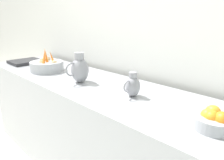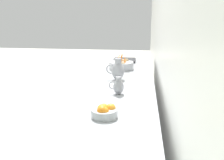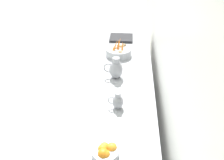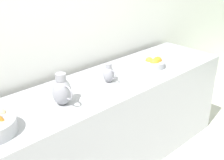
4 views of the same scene
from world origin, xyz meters
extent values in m
plane|color=beige|center=(0.00, 0.00, 0.00)|extent=(16.16, 16.16, 0.00)
cube|color=silver|center=(-1.95, 0.69, 1.50)|extent=(0.10, 9.15, 3.00)
cube|color=#9EA0A5|center=(-1.49, 0.19, 0.46)|extent=(0.71, 3.23, 0.92)
cylinder|color=#9EA0A5|center=(-1.42, -0.62, 0.97)|extent=(0.33, 0.33, 0.10)
torus|color=#9EA0A5|center=(-1.42, -0.62, 0.93)|extent=(0.20, 0.20, 0.01)
cone|color=orange|center=(-1.42, -0.66, 1.07)|extent=(0.08, 0.07, 0.16)
cone|color=orange|center=(-1.37, -0.58, 1.07)|extent=(0.10, 0.10, 0.16)
cone|color=orange|center=(-1.41, -0.61, 1.07)|extent=(0.05, 0.08, 0.16)
cone|color=orange|center=(-1.46, -0.60, 1.06)|extent=(0.04, 0.09, 0.13)
ellipsoid|color=tan|center=(-1.44, -0.52, 1.02)|extent=(0.06, 0.05, 0.05)
ellipsoid|color=#9E7F56|center=(-1.48, -0.72, 1.02)|extent=(0.06, 0.05, 0.05)
ellipsoid|color=tan|center=(-1.41, -0.70, 1.02)|extent=(0.06, 0.05, 0.05)
ellipsoid|color=tan|center=(-1.37, -0.63, 1.02)|extent=(0.06, 0.05, 0.04)
ellipsoid|color=tan|center=(-1.45, -0.68, 1.02)|extent=(0.07, 0.06, 0.05)
cylinder|color=#9EA0A5|center=(-1.42, 1.03, 0.95)|extent=(0.21, 0.21, 0.06)
sphere|color=orange|center=(-1.41, 1.07, 0.98)|extent=(0.08, 0.08, 0.08)
sphere|color=orange|center=(-1.40, 1.02, 0.98)|extent=(0.07, 0.07, 0.07)
sphere|color=orange|center=(-1.46, 1.00, 0.98)|extent=(0.08, 0.08, 0.08)
sphere|color=orange|center=(-1.41, 1.00, 0.98)|extent=(0.07, 0.07, 0.07)
sphere|color=orange|center=(-1.42, 1.07, 0.98)|extent=(0.07, 0.07, 0.07)
ellipsoid|color=gray|center=(-1.42, -0.07, 1.03)|extent=(0.15, 0.15, 0.21)
cylinder|color=gray|center=(-1.42, -0.07, 1.15)|extent=(0.08, 0.08, 0.06)
torus|color=gray|center=(-1.34, -0.07, 1.05)|extent=(0.11, 0.01, 0.11)
ellipsoid|color=gray|center=(-1.48, 0.46, 0.99)|extent=(0.10, 0.10, 0.14)
cylinder|color=gray|center=(-1.48, 0.46, 1.07)|extent=(0.05, 0.05, 0.04)
torus|color=gray|center=(-1.42, 0.46, 1.01)|extent=(0.08, 0.01, 0.08)
cube|color=#232326|center=(-1.42, -1.16, 0.94)|extent=(0.34, 0.30, 0.04)
camera|label=1|loc=(-0.40, 1.33, 1.45)|focal=33.63mm
camera|label=2|loc=(-1.69, 2.91, 1.74)|focal=42.25mm
camera|label=3|loc=(-1.57, 2.24, 2.39)|focal=38.71mm
camera|label=4|loc=(0.27, -1.13, 2.02)|focal=46.93mm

